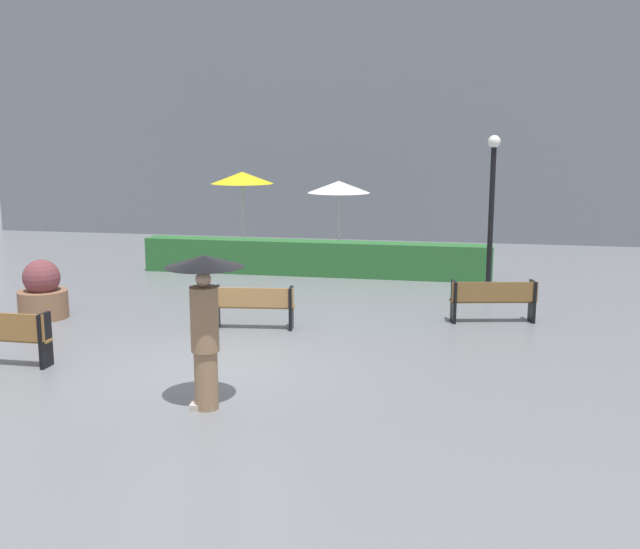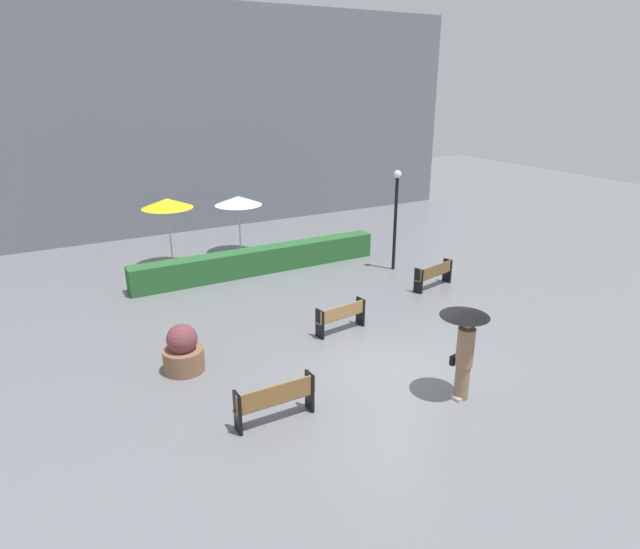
{
  "view_description": "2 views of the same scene",
  "coord_description": "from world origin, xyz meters",
  "px_view_note": "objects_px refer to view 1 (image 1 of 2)",
  "views": [
    {
      "loc": [
        3.93,
        -10.57,
        3.65
      ],
      "look_at": [
        1.32,
        2.83,
        1.08
      ],
      "focal_mm": 41.13,
      "sensor_mm": 36.0,
      "label": 1
    },
    {
      "loc": [
        -7.27,
        -9.12,
        6.66
      ],
      "look_at": [
        0.45,
        4.57,
        1.04
      ],
      "focal_mm": 30.44,
      "sensor_mm": 36.0,
      "label": 2
    }
  ],
  "objects_px": {
    "bench_mid_center": "(253,304)",
    "lamp_post": "(492,199)",
    "bench_far_right": "(494,298)",
    "patio_umbrella_white": "(339,187)",
    "patio_umbrella_yellow": "(242,178)",
    "planter_pot": "(43,293)",
    "pedestrian_with_umbrella": "(205,307)"
  },
  "relations": [
    {
      "from": "planter_pot",
      "to": "lamp_post",
      "type": "xyz_separation_m",
      "value": [
        8.99,
        3.62,
        1.76
      ]
    },
    {
      "from": "pedestrian_with_umbrella",
      "to": "patio_umbrella_white",
      "type": "distance_m",
      "value": 12.46
    },
    {
      "from": "patio_umbrella_yellow",
      "to": "patio_umbrella_white",
      "type": "relative_size",
      "value": 1.11
    },
    {
      "from": "bench_far_right",
      "to": "lamp_post",
      "type": "xyz_separation_m",
      "value": [
        -0.03,
        2.25,
        1.78
      ]
    },
    {
      "from": "bench_mid_center",
      "to": "patio_umbrella_white",
      "type": "height_order",
      "value": "patio_umbrella_white"
    },
    {
      "from": "lamp_post",
      "to": "patio_umbrella_yellow",
      "type": "xyz_separation_m",
      "value": [
        -7.14,
        4.32,
        0.16
      ]
    },
    {
      "from": "patio_umbrella_yellow",
      "to": "lamp_post",
      "type": "bearing_deg",
      "value": -31.19
    },
    {
      "from": "patio_umbrella_yellow",
      "to": "planter_pot",
      "type": "bearing_deg",
      "value": -103.14
    },
    {
      "from": "pedestrian_with_umbrella",
      "to": "patio_umbrella_white",
      "type": "bearing_deg",
      "value": 91.3
    },
    {
      "from": "bench_far_right",
      "to": "patio_umbrella_white",
      "type": "relative_size",
      "value": 0.73
    },
    {
      "from": "planter_pot",
      "to": "lamp_post",
      "type": "relative_size",
      "value": 0.33
    },
    {
      "from": "planter_pot",
      "to": "patio_umbrella_white",
      "type": "bearing_deg",
      "value": 60.19
    },
    {
      "from": "bench_mid_center",
      "to": "planter_pot",
      "type": "distance_m",
      "value": 4.47
    },
    {
      "from": "bench_mid_center",
      "to": "planter_pot",
      "type": "xyz_separation_m",
      "value": [
        -4.47,
        0.03,
        0.03
      ]
    },
    {
      "from": "pedestrian_with_umbrella",
      "to": "lamp_post",
      "type": "distance_m",
      "value": 8.79
    },
    {
      "from": "planter_pot",
      "to": "bench_far_right",
      "type": "bearing_deg",
      "value": 8.65
    },
    {
      "from": "pedestrian_with_umbrella",
      "to": "planter_pot",
      "type": "bearing_deg",
      "value": 140.2
    },
    {
      "from": "bench_far_right",
      "to": "planter_pot",
      "type": "bearing_deg",
      "value": -171.35
    },
    {
      "from": "lamp_post",
      "to": "pedestrian_with_umbrella",
      "type": "bearing_deg",
      "value": -117.05
    },
    {
      "from": "bench_far_right",
      "to": "patio_umbrella_white",
      "type": "xyz_separation_m",
      "value": [
        -4.29,
        6.88,
        1.69
      ]
    },
    {
      "from": "bench_mid_center",
      "to": "patio_umbrella_yellow",
      "type": "distance_m",
      "value": 8.61
    },
    {
      "from": "bench_far_right",
      "to": "lamp_post",
      "type": "bearing_deg",
      "value": 90.83
    },
    {
      "from": "bench_far_right",
      "to": "pedestrian_with_umbrella",
      "type": "bearing_deg",
      "value": -125.87
    },
    {
      "from": "planter_pot",
      "to": "patio_umbrella_white",
      "type": "distance_m",
      "value": 9.66
    },
    {
      "from": "patio_umbrella_white",
      "to": "bench_mid_center",
      "type": "bearing_deg",
      "value": -91.79
    },
    {
      "from": "bench_mid_center",
      "to": "lamp_post",
      "type": "distance_m",
      "value": 6.08
    },
    {
      "from": "lamp_post",
      "to": "patio_umbrella_white",
      "type": "distance_m",
      "value": 6.3
    },
    {
      "from": "bench_far_right",
      "to": "patio_umbrella_white",
      "type": "distance_m",
      "value": 8.29
    },
    {
      "from": "pedestrian_with_umbrella",
      "to": "patio_umbrella_yellow",
      "type": "height_order",
      "value": "patio_umbrella_yellow"
    },
    {
      "from": "planter_pot",
      "to": "lamp_post",
      "type": "height_order",
      "value": "lamp_post"
    },
    {
      "from": "pedestrian_with_umbrella",
      "to": "lamp_post",
      "type": "xyz_separation_m",
      "value": [
        3.98,
        7.79,
        0.87
      ]
    },
    {
      "from": "bench_far_right",
      "to": "pedestrian_with_umbrella",
      "type": "xyz_separation_m",
      "value": [
        -4.01,
        -5.55,
        0.91
      ]
    }
  ]
}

